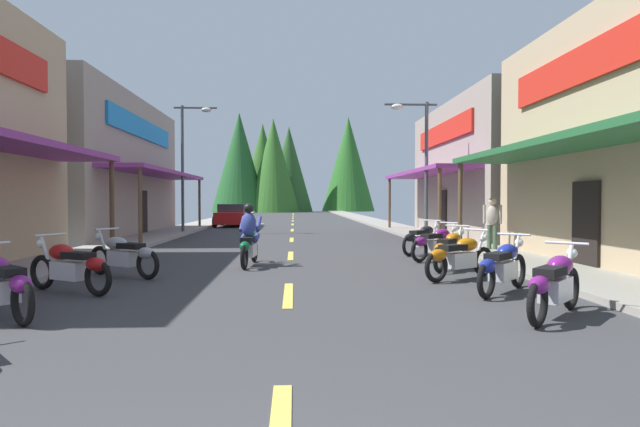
{
  "coord_description": "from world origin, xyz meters",
  "views": [
    {
      "loc": [
        0.1,
        -1.43,
        1.65
      ],
      "look_at": [
        1.41,
        24.96,
        0.97
      ],
      "focal_mm": 29.56,
      "sensor_mm": 36.0,
      "label": 1
    }
  ],
  "objects": [
    {
      "name": "motorcycle_parked_left_2",
      "position": [
        -3.87,
        8.08,
        0.49
      ],
      "size": [
        1.89,
        1.18,
        1.04
      ],
      "rotation": [
        0.0,
        0.0,
        2.61
      ],
      "color": "black",
      "rests_on": "ground"
    },
    {
      "name": "motorcycle_parked_right_2",
      "position": [
        3.54,
        9.3,
        0.49
      ],
      "size": [
        1.85,
        1.26,
        1.04
      ],
      "rotation": [
        0.0,
        0.0,
        0.58
      ],
      "color": "black",
      "rests_on": "ground"
    },
    {
      "name": "motorcycle_parked_right_5",
      "position": [
        4.0,
        14.31,
        0.49
      ],
      "size": [
        1.63,
        1.54,
        1.04
      ],
      "rotation": [
        0.0,
        0.0,
        0.75
      ],
      "color": "black",
      "rests_on": "ground"
    },
    {
      "name": "sidewalk_right",
      "position": [
        5.97,
        29.34,
        0.06
      ],
      "size": [
        2.08,
        88.68,
        0.12
      ],
      "primitive_type": "cube",
      "color": "gray",
      "rests_on": "ground"
    },
    {
      "name": "motorcycle_parked_left_3",
      "position": [
        -3.54,
        9.99,
        0.49
      ],
      "size": [
        1.86,
        1.23,
        1.04
      ],
      "rotation": [
        0.0,
        0.0,
        2.57
      ],
      "color": "black",
      "rests_on": "ground"
    },
    {
      "name": "motorcycle_parked_left_1",
      "position": [
        -3.97,
        6.07,
        0.49
      ],
      "size": [
        1.64,
        1.53,
        1.04
      ],
      "rotation": [
        0.0,
        0.0,
        2.39
      ],
      "color": "black",
      "rests_on": "ground"
    },
    {
      "name": "ground",
      "position": [
        0.0,
        29.34,
        -0.05
      ],
      "size": [
        9.87,
        88.68,
        0.1
      ],
      "primitive_type": "cube",
      "color": "#38383A"
    },
    {
      "name": "motorcycle_parked_right_0",
      "position": [
        3.74,
        5.71,
        0.49
      ],
      "size": [
        1.54,
        1.63,
        1.04
      ],
      "rotation": [
        0.0,
        0.0,
        0.81
      ],
      "color": "black",
      "rests_on": "ground"
    },
    {
      "name": "motorcycle_parked_right_4",
      "position": [
        3.99,
        12.72,
        0.49
      ],
      "size": [
        1.78,
        1.36,
        1.04
      ],
      "rotation": [
        0.0,
        0.0,
        0.64
      ],
      "color": "black",
      "rests_on": "ground"
    },
    {
      "name": "storefront_left_far",
      "position": [
        -11.26,
        23.65,
        3.19
      ],
      "size": [
        10.35,
        13.62,
        6.39
      ],
      "color": "gray",
      "rests_on": "ground"
    },
    {
      "name": "parked_car_curbside",
      "position": [
        -3.73,
        31.87,
        0.69
      ],
      "size": [
        2.11,
        4.33,
        1.4
      ],
      "rotation": [
        0.0,
        0.0,
        1.56
      ],
      "color": "#B21919",
      "rests_on": "ground"
    },
    {
      "name": "sidewalk_left",
      "position": [
        -5.97,
        29.34,
        0.06
      ],
      "size": [
        2.08,
        88.68,
        0.12
      ],
      "primitive_type": "cube",
      "color": "#9E9991",
      "rests_on": "ground"
    },
    {
      "name": "centerline_dashes",
      "position": [
        0.0,
        33.1,
        0.01
      ],
      "size": [
        0.16,
        63.05,
        0.01
      ],
      "color": "#E0C64C",
      "rests_on": "ground"
    },
    {
      "name": "treeline_backdrop",
      "position": [
        -0.76,
        73.98,
        6.47
      ],
      "size": [
        23.19,
        13.14,
        13.96
      ],
      "color": "#215323",
      "rests_on": "ground"
    },
    {
      "name": "motorcycle_parked_right_3",
      "position": [
        3.82,
        10.9,
        0.49
      ],
      "size": [
        1.33,
        1.79,
        1.04
      ],
      "rotation": [
        0.0,
        0.0,
        0.95
      ],
      "color": "black",
      "rests_on": "ground"
    },
    {
      "name": "pedestrian_browsing",
      "position": [
        6.28,
        14.66,
        1.01
      ],
      "size": [
        0.52,
        0.39,
        1.74
      ],
      "rotation": [
        0.0,
        0.0,
        4.25
      ],
      "color": "#3F593F",
      "rests_on": "ground"
    },
    {
      "name": "motorcycle_parked_right_1",
      "position": [
        3.79,
        7.68,
        0.49
      ],
      "size": [
        1.53,
        1.64,
        1.04
      ],
      "rotation": [
        0.0,
        0.0,
        0.82
      ],
      "color": "black",
      "rests_on": "ground"
    },
    {
      "name": "storefront_right_far",
      "position": [
        11.4,
        22.58,
        3.04
      ],
      "size": [
        10.63,
        11.63,
        6.09
      ],
      "color": "gray",
      "rests_on": "ground"
    },
    {
      "name": "rider_cruising_lead",
      "position": [
        -1.02,
        11.78,
        0.66
      ],
      "size": [
        0.61,
        2.14,
        1.57
      ],
      "rotation": [
        0.0,
        0.0,
        1.49
      ],
      "color": "black",
      "rests_on": "ground"
    },
    {
      "name": "streetlamp_right",
      "position": [
        5.0,
        19.16,
        3.65
      ],
      "size": [
        2.08,
        0.3,
        5.52
      ],
      "color": "#474C51",
      "rests_on": "ground"
    },
    {
      "name": "streetlamp_left",
      "position": [
        -5.02,
        24.58,
        4.06
      ],
      "size": [
        2.08,
        0.3,
        6.25
      ],
      "color": "#474C51",
      "rests_on": "ground"
    }
  ]
}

